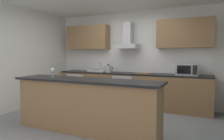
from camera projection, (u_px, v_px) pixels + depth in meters
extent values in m
cube|color=gray|center=(103.00, 123.00, 4.22)|extent=(5.73, 4.71, 0.02)
cube|color=white|center=(134.00, 58.00, 5.85)|extent=(5.73, 0.12, 2.60)
cube|color=white|center=(18.00, 58.00, 5.16)|extent=(0.12, 4.71, 2.60)
cube|color=white|center=(133.00, 61.00, 5.79)|extent=(4.02, 0.02, 0.66)
cube|color=olive|center=(129.00, 90.00, 5.57)|extent=(4.16, 0.60, 0.86)
cube|color=black|center=(129.00, 74.00, 5.54)|extent=(4.16, 0.60, 0.04)
cube|color=olive|center=(85.00, 107.00, 3.67)|extent=(2.67, 0.52, 0.92)
cube|color=black|center=(85.00, 80.00, 3.63)|extent=(2.77, 0.64, 0.04)
cube|color=olive|center=(88.00, 38.00, 6.19)|extent=(1.33, 0.32, 0.70)
cube|color=olive|center=(185.00, 34.00, 5.01)|extent=(1.33, 0.32, 0.70)
cube|color=slate|center=(126.00, 89.00, 5.59)|extent=(0.60, 0.56, 0.80)
cube|color=black|center=(122.00, 93.00, 5.33)|extent=(0.50, 0.02, 0.48)
cube|color=#B7BABC|center=(122.00, 78.00, 5.30)|extent=(0.54, 0.02, 0.09)
cylinder|color=#B7BABC|center=(121.00, 84.00, 5.28)|extent=(0.49, 0.02, 0.02)
cube|color=white|center=(81.00, 87.00, 6.22)|extent=(0.58, 0.56, 0.85)
cube|color=silver|center=(75.00, 88.00, 5.95)|extent=(0.55, 0.02, 0.80)
cylinder|color=#B7BABC|center=(81.00, 87.00, 5.84)|extent=(0.02, 0.02, 0.38)
cube|color=#B7BABC|center=(187.00, 69.00, 4.85)|extent=(0.50, 0.36, 0.30)
cube|color=black|center=(184.00, 70.00, 4.70)|extent=(0.30, 0.02, 0.19)
cube|color=black|center=(195.00, 70.00, 4.60)|extent=(0.10, 0.01, 0.21)
cube|color=silver|center=(98.00, 71.00, 5.92)|extent=(0.50, 0.40, 0.04)
cylinder|color=#B7BABC|center=(100.00, 67.00, 6.03)|extent=(0.03, 0.03, 0.26)
cylinder|color=#B7BABC|center=(99.00, 63.00, 5.95)|extent=(0.03, 0.16, 0.03)
cylinder|color=#B7BABC|center=(108.00, 69.00, 5.73)|extent=(0.15, 0.15, 0.20)
sphere|color=black|center=(108.00, 65.00, 5.72)|extent=(0.06, 0.06, 0.06)
cone|color=#B7BABC|center=(105.00, 67.00, 5.77)|extent=(0.09, 0.04, 0.07)
torus|color=black|center=(111.00, 69.00, 5.69)|extent=(0.11, 0.02, 0.11)
cube|color=#B7BABC|center=(127.00, 46.00, 5.60)|extent=(0.62, 0.45, 0.12)
cube|color=#B7BABC|center=(128.00, 33.00, 5.61)|extent=(0.22, 0.22, 0.60)
cylinder|color=silver|center=(53.00, 77.00, 4.01)|extent=(0.07, 0.07, 0.01)
cylinder|color=silver|center=(53.00, 74.00, 4.00)|extent=(0.01, 0.01, 0.09)
ellipsoid|color=silver|center=(52.00, 70.00, 4.00)|extent=(0.08, 0.08, 0.10)
cube|color=#9E7247|center=(143.00, 73.00, 5.32)|extent=(0.36, 0.25, 0.02)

